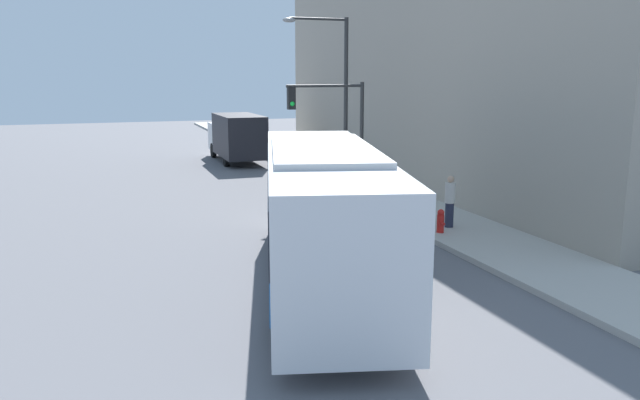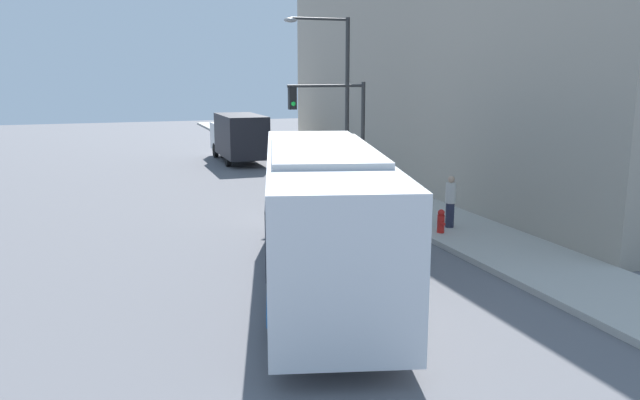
{
  "view_description": "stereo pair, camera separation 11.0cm",
  "coord_description": "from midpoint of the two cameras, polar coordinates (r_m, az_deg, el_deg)",
  "views": [
    {
      "loc": [
        -4.88,
        -11.07,
        5.08
      ],
      "look_at": [
        1.07,
        5.77,
        1.48
      ],
      "focal_mm": 35.0,
      "sensor_mm": 36.0,
      "label": 1
    },
    {
      "loc": [
        -4.78,
        -11.1,
        5.08
      ],
      "look_at": [
        1.07,
        5.77,
        1.48
      ],
      "focal_mm": 35.0,
      "sensor_mm": 36.0,
      "label": 2
    }
  ],
  "objects": [
    {
      "name": "city_bus",
      "position": [
        15.02,
        0.01,
        -0.58
      ],
      "size": [
        5.26,
        11.23,
        3.43
      ],
      "rotation": [
        0.0,
        0.0,
        -0.26
      ],
      "color": "silver",
      "rests_on": "ground_plane"
    },
    {
      "name": "delivery_truck",
      "position": [
        37.2,
        -7.76,
        5.84
      ],
      "size": [
        2.23,
        7.01,
        2.82
      ],
      "color": "black",
      "rests_on": "ground_plane"
    },
    {
      "name": "building_facade",
      "position": [
        30.46,
        11.38,
        13.09
      ],
      "size": [
        6.0,
        28.27,
        12.19
      ],
      "color": "#9E9384",
      "rests_on": "ground_plane"
    },
    {
      "name": "sidewalk",
      "position": [
        33.32,
        -0.13,
        2.77
      ],
      "size": [
        3.14,
        70.0,
        0.17
      ],
      "color": "#B7B2A8",
      "rests_on": "ground_plane"
    },
    {
      "name": "street_lamp",
      "position": [
        27.4,
        1.49,
        10.26
      ],
      "size": [
        2.92,
        0.28,
        7.3
      ],
      "color": "#2D2D2D",
      "rests_on": "sidewalk"
    },
    {
      "name": "fire_hydrant",
      "position": [
        20.05,
        10.82,
        -1.89
      ],
      "size": [
        0.23,
        0.31,
        0.75
      ],
      "color": "red",
      "rests_on": "sidewalk"
    },
    {
      "name": "pedestrian_near_corner",
      "position": [
        20.74,
        11.64,
        -0.1
      ],
      "size": [
        0.34,
        0.34,
        1.7
      ],
      "color": "#23283D",
      "rests_on": "sidewalk"
    },
    {
      "name": "parking_meter",
      "position": [
        21.48,
        8.46,
        0.39
      ],
      "size": [
        0.14,
        0.14,
        1.26
      ],
      "color": "#2D2D2D",
      "rests_on": "sidewalk"
    },
    {
      "name": "ground_plane",
      "position": [
        13.12,
        3.85,
        -11.43
      ],
      "size": [
        120.0,
        120.0,
        0.0
      ],
      "primitive_type": "plane",
      "color": "slate"
    },
    {
      "name": "traffic_light_pole",
      "position": [
        25.23,
        1.19,
        7.53
      ],
      "size": [
        3.28,
        0.35,
        4.62
      ],
      "color": "#2D2D2D",
      "rests_on": "sidewalk"
    }
  ]
}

